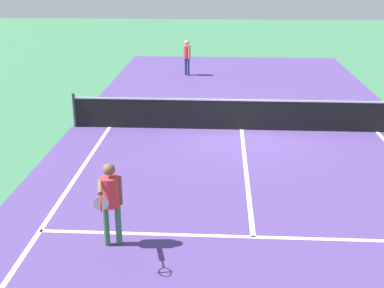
{
  "coord_description": "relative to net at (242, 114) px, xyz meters",
  "views": [
    {
      "loc": [
        -0.68,
        -14.81,
        4.95
      ],
      "look_at": [
        -1.29,
        -4.08,
        1.0
      ],
      "focal_mm": 47.29,
      "sensor_mm": 36.0,
      "label": 1
    }
  ],
  "objects": [
    {
      "name": "ground_plane",
      "position": [
        0.0,
        0.0,
        -0.49
      ],
      "size": [
        60.0,
        60.0,
        0.0
      ],
      "primitive_type": "plane",
      "color": "#38724C"
    },
    {
      "name": "court_surface_inbounds",
      "position": [
        0.0,
        0.0,
        -0.49
      ],
      "size": [
        10.62,
        24.4,
        0.0
      ],
      "primitive_type": "cube",
      "color": "#4C387A",
      "rests_on": "ground_plane"
    },
    {
      "name": "line_center_service",
      "position": [
        0.0,
        -3.2,
        -0.49
      ],
      "size": [
        0.1,
        6.4,
        0.01
      ],
      "primitive_type": "cube",
      "color": "white",
      "rests_on": "ground_plane"
    },
    {
      "name": "net",
      "position": [
        0.0,
        0.0,
        0.0
      ],
      "size": [
        10.46,
        0.09,
        1.07
      ],
      "color": "#33383D",
      "rests_on": "ground_plane"
    },
    {
      "name": "line_sideline_left",
      "position": [
        -4.11,
        -5.95,
        -0.49
      ],
      "size": [
        0.1,
        11.89,
        0.01
      ],
      "primitive_type": "cube",
      "color": "white",
      "rests_on": "ground_plane"
    },
    {
      "name": "line_service_near",
      "position": [
        0.0,
        -6.4,
        -0.49
      ],
      "size": [
        8.22,
        0.1,
        0.01
      ],
      "primitive_type": "cube",
      "color": "white",
      "rests_on": "ground_plane"
    },
    {
      "name": "player_near",
      "position": [
        -2.59,
        -6.83,
        0.5
      ],
      "size": [
        0.41,
        1.2,
        1.61
      ],
      "color": "#3F7247",
      "rests_on": "ground_plane"
    },
    {
      "name": "player_far",
      "position": [
        -2.19,
        7.62,
        0.46
      ],
      "size": [
        0.32,
        0.35,
        1.57
      ],
      "color": "navy",
      "rests_on": "ground_plane"
    }
  ]
}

